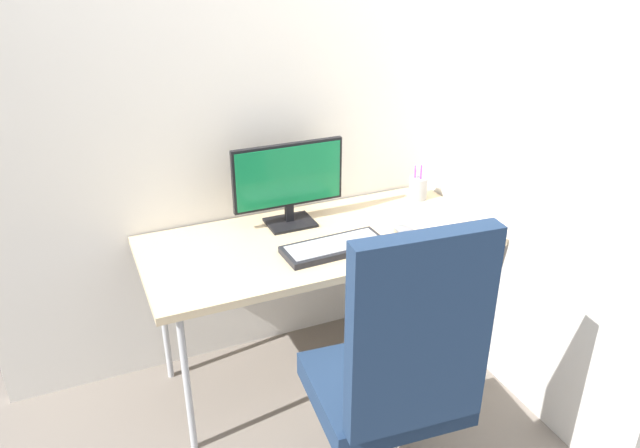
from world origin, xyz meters
name	(u,v)px	position (x,y,z in m)	size (l,w,h in m)	color
ground_plane	(318,370)	(0.00, 0.00, 0.00)	(8.00, 8.00, 0.00)	slate
wall_back	(284,62)	(0.00, 0.36, 1.40)	(2.71, 0.04, 2.80)	silver
wall_side_right	(511,71)	(0.78, -0.17, 1.40)	(0.04, 1.89, 2.80)	silver
desk	(317,246)	(0.00, 0.00, 0.68)	(1.49, 0.67, 0.72)	#D1B78C
office_chair	(398,370)	(-0.04, -0.77, 0.60)	(0.56, 0.57, 1.16)	black
monitor	(289,180)	(-0.06, 0.19, 0.93)	(0.50, 0.17, 0.37)	black
keyboard	(334,247)	(0.02, -0.13, 0.73)	(0.44, 0.19, 0.03)	black
mouse	(405,230)	(0.37, -0.11, 0.73)	(0.07, 0.11, 0.03)	slate
pen_holder	(418,188)	(0.62, 0.20, 0.78)	(0.09, 0.09, 0.18)	#9EA0A5
notebook	(438,225)	(0.54, -0.12, 0.73)	(0.15, 0.16, 0.02)	beige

